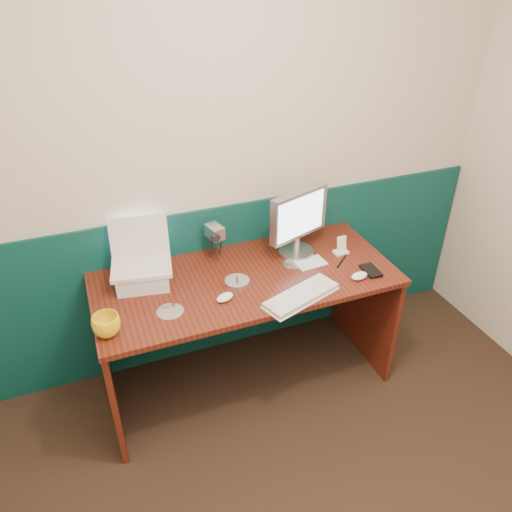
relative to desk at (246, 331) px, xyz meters
name	(u,v)px	position (x,y,z in m)	size (l,w,h in m)	color
back_wall	(205,166)	(-0.09, 0.37, 0.88)	(3.50, 0.04, 2.50)	beige
wainscot	(212,283)	(-0.09, 0.36, 0.12)	(3.48, 0.02, 1.00)	#073329
desk	(246,331)	(0.00, 0.00, 0.00)	(1.60, 0.70, 0.75)	#3D150B
laptop_riser	(143,276)	(-0.52, 0.14, 0.42)	(0.26, 0.22, 0.09)	silver
laptop	(139,248)	(-0.52, 0.14, 0.59)	(0.30, 0.23, 0.25)	silver
monitor	(298,224)	(0.35, 0.13, 0.56)	(0.38, 0.11, 0.38)	#ADAEB2
keyboard	(301,296)	(0.19, -0.27, 0.39)	(0.41, 0.14, 0.02)	silver
mouse_right	(359,276)	(0.55, -0.23, 0.39)	(0.10, 0.06, 0.03)	white
mouse_left	(225,297)	(-0.17, -0.15, 0.39)	(0.10, 0.06, 0.03)	white
mug	(106,325)	(-0.74, -0.20, 0.43)	(0.13, 0.13, 0.10)	yellow
camcorder	(215,242)	(-0.09, 0.24, 0.48)	(0.09, 0.14, 0.21)	silver
cd_spindle	(237,282)	(-0.07, -0.05, 0.39)	(0.13, 0.13, 0.03)	silver
cd_loose_a	(170,311)	(-0.44, -0.14, 0.38)	(0.13, 0.13, 0.00)	#B0B4C0
cd_loose_b	(293,264)	(0.29, 0.02, 0.38)	(0.11, 0.11, 0.00)	#B2BBC3
pen	(342,261)	(0.55, -0.05, 0.38)	(0.01, 0.01, 0.14)	black
papers	(311,263)	(0.38, 0.00, 0.38)	(0.17, 0.11, 0.00)	silver
dock	(341,252)	(0.59, 0.03, 0.38)	(0.08, 0.06, 0.01)	white
music_player	(342,244)	(0.59, 0.03, 0.44)	(0.05, 0.01, 0.09)	white
pda	(371,271)	(0.65, -0.20, 0.38)	(0.08, 0.13, 0.02)	black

